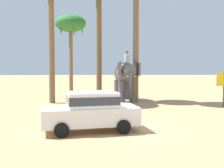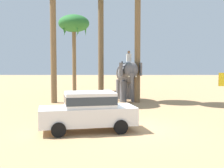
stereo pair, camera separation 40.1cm
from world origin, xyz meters
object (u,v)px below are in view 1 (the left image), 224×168
(car_sedan_foreground, at_px, (91,110))
(signboard_yellow, at_px, (224,82))
(elephant_with_mahout, at_px, (125,75))
(palm_tree_near_hut, at_px, (71,25))

(car_sedan_foreground, relative_size, signboard_yellow, 1.82)
(elephant_with_mahout, bearing_deg, palm_tree_near_hut, 122.95)
(car_sedan_foreground, bearing_deg, elephant_with_mahout, 77.90)
(car_sedan_foreground, xyz_separation_m, elephant_with_mahout, (2.22, 10.34, 1.06))
(elephant_with_mahout, distance_m, palm_tree_near_hut, 10.64)
(elephant_with_mahout, bearing_deg, car_sedan_foreground, -102.10)
(signboard_yellow, bearing_deg, palm_tree_near_hut, 136.00)
(car_sedan_foreground, distance_m, signboard_yellow, 11.22)
(palm_tree_near_hut, bearing_deg, elephant_with_mahout, -57.05)
(car_sedan_foreground, bearing_deg, signboard_yellow, 39.19)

